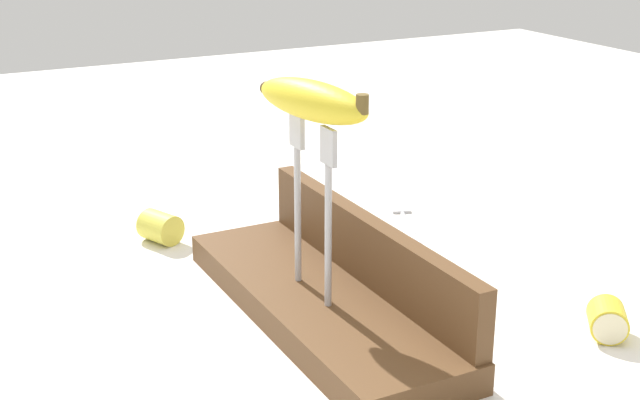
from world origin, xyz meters
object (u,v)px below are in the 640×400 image
at_px(fork_stand_center, 312,192).
at_px(banana_chunk_near, 608,320).
at_px(fork_fallen_far, 407,219).
at_px(banana_raised_center, 312,100).
at_px(banana_chunk_far, 160,227).

xyz_separation_m(fork_stand_center, banana_chunk_near, (0.17, 0.24, -0.12)).
height_order(fork_stand_center, fork_fallen_far, fork_stand_center).
bearing_deg(fork_fallen_far, fork_stand_center, -50.82).
relative_size(fork_stand_center, banana_raised_center, 1.16).
xyz_separation_m(banana_chunk_near, banana_chunk_far, (-0.45, -0.32, 0.00)).
distance_m(fork_stand_center, fork_fallen_far, 0.34).
bearing_deg(banana_raised_center, fork_fallen_far, 129.17).
bearing_deg(banana_chunk_far, banana_chunk_near, 35.06).
distance_m(fork_stand_center, banana_chunk_far, 0.32).
distance_m(banana_raised_center, banana_chunk_far, 0.36).
distance_m(fork_stand_center, banana_raised_center, 0.09).
bearing_deg(banana_raised_center, banana_chunk_far, -165.31).
relative_size(fork_fallen_far, banana_chunk_near, 3.16).
relative_size(banana_chunk_near, banana_chunk_far, 0.92).
bearing_deg(fork_stand_center, banana_raised_center, -167.11).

